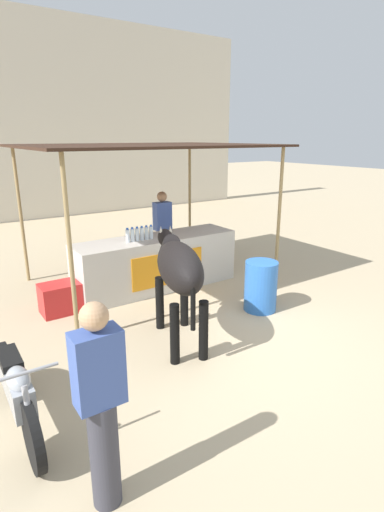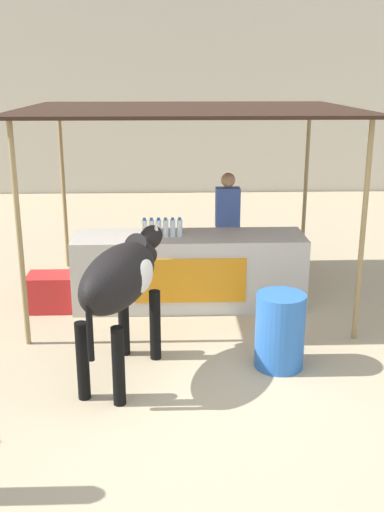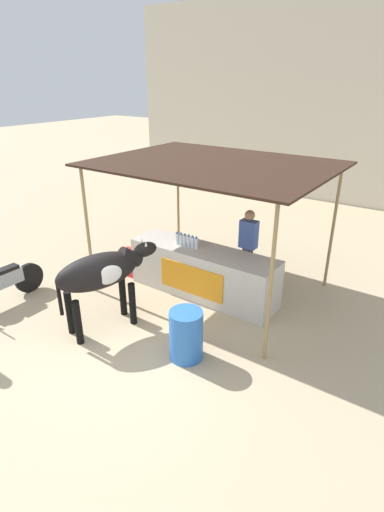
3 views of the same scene
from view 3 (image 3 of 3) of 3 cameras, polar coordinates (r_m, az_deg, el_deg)
ground_plane at (r=6.61m, az=-9.35°, el=-13.06°), size 60.00×60.00×0.00m
building_wall_far at (r=14.47m, az=20.84°, el=19.89°), size 16.00×0.50×6.46m
stall_counter at (r=7.81m, az=1.55°, el=-2.31°), size 3.00×0.82×0.96m
stall_awning at (r=7.39m, az=3.05°, el=12.41°), size 4.20×3.20×2.56m
water_bottle_row at (r=7.71m, az=-0.77°, el=2.19°), size 0.52×0.07×0.25m
vendor_behind_counter at (r=7.99m, az=7.97°, el=1.02°), size 0.34×0.22×1.65m
cooler_box at (r=8.87m, az=-8.59°, el=-0.91°), size 0.60×0.44×0.48m
water_barrel at (r=6.15m, az=-0.85°, el=-11.21°), size 0.52×0.52×0.81m
cow at (r=6.70m, az=-12.75°, el=-2.41°), size 0.95×1.84×1.44m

